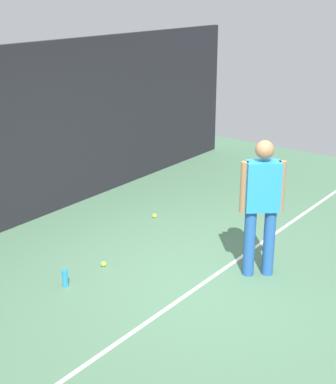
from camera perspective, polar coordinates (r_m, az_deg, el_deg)
The scene contains 7 objects.
ground_plane at distance 7.10m, azimuth 2.59°, elevation -8.29°, with size 12.00×12.00×0.00m, color #4C7556.
back_fence at distance 8.58m, azimuth -13.97°, elevation 5.51°, with size 10.00×0.10×2.61m, color black.
court_line at distance 6.99m, azimuth 4.02°, elevation -8.76°, with size 9.00×0.05×0.00m, color white.
tennis_player at distance 6.81m, azimuth 9.35°, elevation -0.86°, with size 0.43×0.45×1.70m.
tennis_ball_by_fence at distance 8.75m, azimuth -1.36°, elevation -2.39°, with size 0.07×0.07×0.07m, color #CCE033.
tennis_ball_mid_court at distance 7.33m, azimuth -6.45°, elevation -7.16°, with size 0.07×0.07×0.07m, color #CCE033.
water_bottle at distance 6.91m, azimuth -10.25°, elevation -8.47°, with size 0.07×0.07×0.21m, color #268CD8.
Camera 1 is at (-5.15, -3.55, 3.35)m, focal length 53.37 mm.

